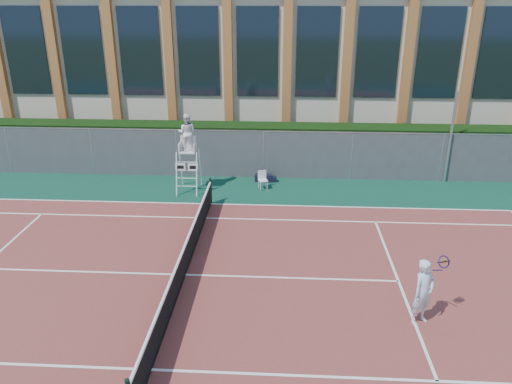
# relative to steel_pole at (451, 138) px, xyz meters

# --- Properties ---
(ground) EXTENTS (120.00, 120.00, 0.00)m
(ground) POSITION_rel_steel_pole_xyz_m (-10.24, -8.70, -2.05)
(ground) COLOR #233814
(apron) EXTENTS (36.00, 20.00, 0.01)m
(apron) POSITION_rel_steel_pole_xyz_m (-10.24, -7.70, -2.04)
(apron) COLOR #0E3E2C
(apron) RESTS_ON ground
(tennis_court) EXTENTS (23.77, 10.97, 0.02)m
(tennis_court) POSITION_rel_steel_pole_xyz_m (-10.24, -8.70, -2.03)
(tennis_court) COLOR brown
(tennis_court) RESTS_ON apron
(tennis_net) EXTENTS (0.10, 11.30, 1.10)m
(tennis_net) POSITION_rel_steel_pole_xyz_m (-10.24, -8.70, -1.51)
(tennis_net) COLOR black
(tennis_net) RESTS_ON ground
(fence) EXTENTS (40.00, 0.06, 2.20)m
(fence) POSITION_rel_steel_pole_xyz_m (-10.24, 0.10, -0.95)
(fence) COLOR #595E60
(fence) RESTS_ON ground
(hedge) EXTENTS (40.00, 1.40, 2.20)m
(hedge) POSITION_rel_steel_pole_xyz_m (-10.24, 1.30, -0.95)
(hedge) COLOR black
(hedge) RESTS_ON ground
(building) EXTENTS (45.00, 10.60, 8.22)m
(building) POSITION_rel_steel_pole_xyz_m (-10.24, 9.25, 2.10)
(building) COLOR beige
(building) RESTS_ON ground
(steel_pole) EXTENTS (0.12, 0.12, 4.09)m
(steel_pole) POSITION_rel_steel_pole_xyz_m (0.00, 0.00, 0.00)
(steel_pole) COLOR #9EA0A5
(steel_pole) RESTS_ON ground
(umpire_chair) EXTENTS (0.95, 1.46, 3.40)m
(umpire_chair) POSITION_rel_steel_pole_xyz_m (-11.37, -1.65, 0.44)
(umpire_chair) COLOR white
(umpire_chair) RESTS_ON ground
(plastic_chair) EXTENTS (0.47, 0.47, 0.80)m
(plastic_chair) POSITION_rel_steel_pole_xyz_m (-8.22, -1.28, -1.57)
(plastic_chair) COLOR silver
(plastic_chair) RESTS_ON apron
(sports_bag_near) EXTENTS (0.77, 0.33, 0.33)m
(sports_bag_near) POSITION_rel_steel_pole_xyz_m (-8.22, -0.40, -1.87)
(sports_bag_near) COLOR black
(sports_bag_near) RESTS_ON apron
(sports_bag_far) EXTENTS (0.65, 0.37, 0.24)m
(sports_bag_far) POSITION_rel_steel_pole_xyz_m (-7.93, -0.47, -1.92)
(sports_bag_far) COLOR black
(sports_bag_far) RESTS_ON apron
(tennis_player) EXTENTS (1.06, 0.82, 1.81)m
(tennis_player) POSITION_rel_steel_pole_xyz_m (-3.71, -10.66, -1.11)
(tennis_player) COLOR silver
(tennis_player) RESTS_ON tennis_court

